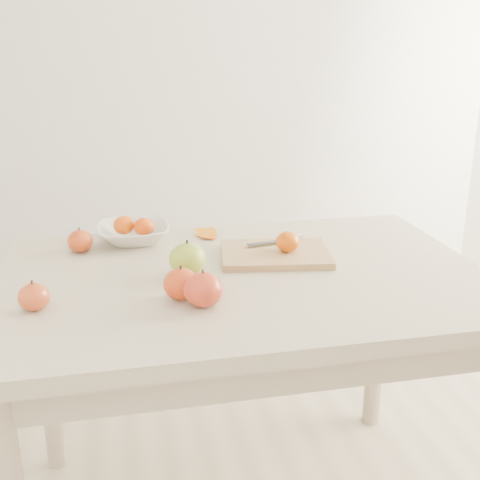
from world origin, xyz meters
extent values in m
plane|color=white|center=(0.00, 1.75, 1.35)|extent=(3.50, 0.00, 3.50)
cube|color=#C1B292|center=(0.00, 0.00, 0.73)|extent=(1.20, 0.80, 0.04)
cylinder|color=#BCAA8E|center=(-0.54, 0.34, 0.35)|extent=(0.06, 0.06, 0.71)
cylinder|color=#BCAA8E|center=(0.54, 0.34, 0.35)|extent=(0.06, 0.06, 0.71)
cube|color=tan|center=(0.10, 0.09, 0.76)|extent=(0.31, 0.25, 0.02)
ellipsoid|color=#DE5807|center=(0.13, 0.08, 0.80)|extent=(0.06, 0.06, 0.05)
imported|color=silver|center=(-0.26, 0.30, 0.78)|extent=(0.21, 0.21, 0.05)
ellipsoid|color=#D84807|center=(-0.28, 0.31, 0.80)|extent=(0.06, 0.06, 0.05)
ellipsoid|color=#E13F07|center=(-0.23, 0.29, 0.80)|extent=(0.06, 0.06, 0.05)
cube|color=#C56D0D|center=(-0.05, 0.32, 0.75)|extent=(0.06, 0.05, 0.01)
cube|color=#DA5C0F|center=(-0.04, 0.28, 0.75)|extent=(0.06, 0.05, 0.01)
cube|color=white|center=(0.16, 0.17, 0.78)|extent=(0.08, 0.03, 0.01)
cube|color=#3B3E43|center=(0.08, 0.14, 0.78)|extent=(0.10, 0.03, 0.00)
ellipsoid|color=#638917|center=(-0.14, 0.02, 0.79)|extent=(0.09, 0.09, 0.08)
ellipsoid|color=maroon|center=(-0.49, -0.11, 0.78)|extent=(0.07, 0.07, 0.06)
ellipsoid|color=#970809|center=(-0.13, -0.17, 0.79)|extent=(0.09, 0.09, 0.08)
ellipsoid|color=maroon|center=(-0.40, 0.24, 0.78)|extent=(0.07, 0.07, 0.06)
ellipsoid|color=#8C0D04|center=(-0.17, -0.12, 0.79)|extent=(0.08, 0.08, 0.07)
camera|label=1|loc=(-0.30, -1.35, 1.31)|focal=45.00mm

